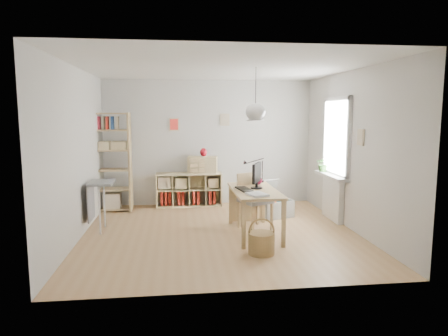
{
  "coord_description": "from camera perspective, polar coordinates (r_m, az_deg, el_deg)",
  "views": [
    {
      "loc": [
        -0.71,
        -6.43,
        1.96
      ],
      "look_at": [
        0.1,
        0.3,
        1.05
      ],
      "focal_mm": 32.0,
      "sensor_mm": 36.0,
      "label": 1
    }
  ],
  "objects": [
    {
      "name": "ground",
      "position": [
        6.76,
        -0.55,
        -9.21
      ],
      "size": [
        4.5,
        4.5,
        0.0
      ],
      "primitive_type": "plane",
      "color": "tan",
      "rests_on": "ground"
    },
    {
      "name": "wicker_basket",
      "position": [
        5.75,
        5.37,
        -10.54
      ],
      "size": [
        0.38,
        0.37,
        0.52
      ],
      "rotation": [
        0.0,
        0.0,
        -0.02
      ],
      "color": "olive",
      "rests_on": "ground"
    },
    {
      "name": "room_shell",
      "position": [
        6.41,
        4.52,
        7.99
      ],
      "size": [
        4.5,
        4.5,
        4.5
      ],
      "color": "silver",
      "rests_on": "ground"
    },
    {
      "name": "storage_chest",
      "position": [
        7.83,
        6.99,
        -5.24
      ],
      "size": [
        0.86,
        0.91,
        0.68
      ],
      "rotation": [
        0.0,
        0.0,
        0.37
      ],
      "color": "silver",
      "rests_on": "ground"
    },
    {
      "name": "task_lamp",
      "position": [
        7.09,
        4.09,
        0.11
      ],
      "size": [
        0.39,
        0.14,
        0.42
      ],
      "color": "black",
      "rests_on": "desk"
    },
    {
      "name": "side_table",
      "position": [
        7.03,
        -17.65,
        -3.31
      ],
      "size": [
        0.4,
        0.55,
        0.85
      ],
      "color": "gray",
      "rests_on": "ground"
    },
    {
      "name": "paper_tray",
      "position": [
        6.05,
        4.76,
        -3.77
      ],
      "size": [
        0.34,
        0.38,
        0.03
      ],
      "primitive_type": "cube",
      "rotation": [
        0.0,
        0.0,
        0.33
      ],
      "color": "white",
      "rests_on": "desk"
    },
    {
      "name": "tall_bookshelf",
      "position": [
        8.38,
        -15.92,
        1.38
      ],
      "size": [
        0.8,
        0.38,
        2.0
      ],
      "color": "tan",
      "rests_on": "ground"
    },
    {
      "name": "red_vase",
      "position": [
        8.53,
        -2.95,
        2.26
      ],
      "size": [
        0.15,
        0.15,
        0.18
      ],
      "primitive_type": "ellipsoid",
      "color": "maroon",
      "rests_on": "drawer_chest"
    },
    {
      "name": "chair",
      "position": [
        6.91,
        4.19,
        -4.2
      ],
      "size": [
        0.62,
        0.62,
        0.96
      ],
      "rotation": [
        0.0,
        0.0,
        0.43
      ],
      "color": "gray",
      "rests_on": "ground"
    },
    {
      "name": "yarn_ball",
      "position": [
        6.95,
        4.89,
        -1.8
      ],
      "size": [
        0.15,
        0.15,
        0.15
      ],
      "primitive_type": "sphere",
      "color": "#530B1E",
      "rests_on": "desk"
    },
    {
      "name": "monitor",
      "position": [
        6.57,
        4.69,
        -0.9
      ],
      "size": [
        0.24,
        0.46,
        0.42
      ],
      "rotation": [
        0.0,
        0.0,
        -0.42
      ],
      "color": "black",
      "rests_on": "desk"
    },
    {
      "name": "keyboard",
      "position": [
        6.48,
        2.87,
        -3.03
      ],
      "size": [
        0.24,
        0.48,
        0.02
      ],
      "primitive_type": "cube",
      "rotation": [
        0.0,
        0.0,
        0.17
      ],
      "color": "black",
      "rests_on": "desk"
    },
    {
      "name": "potted_plant",
      "position": [
        7.96,
        14.02,
        0.57
      ],
      "size": [
        0.32,
        0.3,
        0.3
      ],
      "primitive_type": "imported",
      "rotation": [
        0.0,
        0.0,
        -0.24
      ],
      "color": "#2C5921",
      "rests_on": "windowsill"
    },
    {
      "name": "radiator",
      "position": [
        7.76,
        15.27,
        -4.22
      ],
      "size": [
        0.1,
        0.8,
        0.8
      ],
      "primitive_type": "cube",
      "color": "white",
      "rests_on": "ground"
    },
    {
      "name": "window_unit",
      "position": [
        7.63,
        15.82,
        4.27
      ],
      "size": [
        0.07,
        1.16,
        1.46
      ],
      "color": "white",
      "rests_on": "ground"
    },
    {
      "name": "windowsill",
      "position": [
        7.67,
        15.04,
        -1.09
      ],
      "size": [
        0.22,
        1.2,
        0.06
      ],
      "primitive_type": "cube",
      "color": "white",
      "rests_on": "radiator"
    },
    {
      "name": "desk",
      "position": [
        6.54,
        4.4,
        -3.88
      ],
      "size": [
        0.7,
        1.5,
        0.75
      ],
      "color": "tan",
      "rests_on": "ground"
    },
    {
      "name": "drawer_chest",
      "position": [
        8.56,
        -3.07,
        0.48
      ],
      "size": [
        0.66,
        0.39,
        0.35
      ],
      "primitive_type": "cube",
      "rotation": [
        0.0,
        0.0,
        -0.19
      ],
      "color": "beige",
      "rests_on": "cube_shelf"
    },
    {
      "name": "cube_shelf",
      "position": [
        8.68,
        -5.16,
        -3.43
      ],
      "size": [
        1.4,
        0.38,
        0.72
      ],
      "color": "beige",
      "rests_on": "ground"
    }
  ]
}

